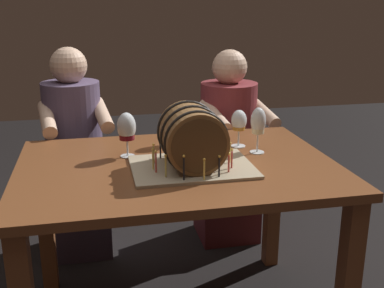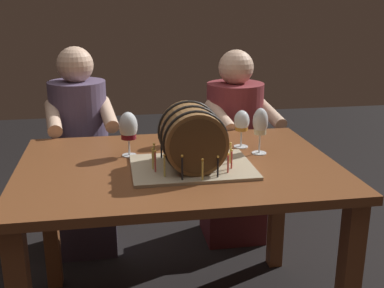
{
  "view_description": "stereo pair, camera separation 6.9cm",
  "coord_description": "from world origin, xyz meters",
  "px_view_note": "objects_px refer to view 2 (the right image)",
  "views": [
    {
      "loc": [
        -0.32,
        -1.79,
        1.4
      ],
      "look_at": [
        0.05,
        -0.07,
        0.85
      ],
      "focal_mm": 44.62,
      "sensor_mm": 36.0,
      "label": 1
    },
    {
      "loc": [
        -0.25,
        -1.81,
        1.4
      ],
      "look_at": [
        0.05,
        -0.07,
        0.85
      ],
      "focal_mm": 44.62,
      "sensor_mm": 36.0,
      "label": 2
    }
  ],
  "objects_px": {
    "barrel_cake": "(192,140)",
    "person_seated_left": "(82,164)",
    "person_seated_right": "(234,156)",
    "wine_glass_rose": "(183,116)",
    "wine_glass_white": "(260,124)",
    "wine_glass_red": "(128,128)",
    "dining_table": "(178,190)",
    "wine_glass_amber": "(242,123)"
  },
  "relations": [
    {
      "from": "wine_glass_white",
      "to": "barrel_cake",
      "type": "bearing_deg",
      "value": -156.76
    },
    {
      "from": "person_seated_left",
      "to": "person_seated_right",
      "type": "bearing_deg",
      "value": 0.01
    },
    {
      "from": "wine_glass_red",
      "to": "wine_glass_amber",
      "type": "distance_m",
      "value": 0.5
    },
    {
      "from": "barrel_cake",
      "to": "person_seated_left",
      "type": "xyz_separation_m",
      "value": [
        -0.48,
        0.82,
        -0.36
      ]
    },
    {
      "from": "wine_glass_red",
      "to": "person_seated_right",
      "type": "xyz_separation_m",
      "value": [
        0.62,
        0.62,
        -0.37
      ]
    },
    {
      "from": "wine_glass_red",
      "to": "barrel_cake",
      "type": "bearing_deg",
      "value": -40.14
    },
    {
      "from": "wine_glass_rose",
      "to": "person_seated_left",
      "type": "relative_size",
      "value": 0.16
    },
    {
      "from": "dining_table",
      "to": "person_seated_right",
      "type": "relative_size",
      "value": 1.14
    },
    {
      "from": "barrel_cake",
      "to": "wine_glass_amber",
      "type": "relative_size",
      "value": 2.81
    },
    {
      "from": "wine_glass_rose",
      "to": "wine_glass_amber",
      "type": "bearing_deg",
      "value": -22.55
    },
    {
      "from": "wine_glass_white",
      "to": "person_seated_right",
      "type": "relative_size",
      "value": 0.18
    },
    {
      "from": "barrel_cake",
      "to": "person_seated_right",
      "type": "xyz_separation_m",
      "value": [
        0.39,
        0.82,
        -0.36
      ]
    },
    {
      "from": "barrel_cake",
      "to": "person_seated_right",
      "type": "relative_size",
      "value": 0.42
    },
    {
      "from": "dining_table",
      "to": "wine_glass_rose",
      "type": "bearing_deg",
      "value": 77.35
    },
    {
      "from": "barrel_cake",
      "to": "person_seated_left",
      "type": "distance_m",
      "value": 1.01
    },
    {
      "from": "wine_glass_red",
      "to": "wine_glass_rose",
      "type": "distance_m",
      "value": 0.29
    },
    {
      "from": "person_seated_left",
      "to": "wine_glass_red",
      "type": "bearing_deg",
      "value": -68.6
    },
    {
      "from": "wine_glass_white",
      "to": "wine_glass_amber",
      "type": "height_order",
      "value": "wine_glass_white"
    },
    {
      "from": "dining_table",
      "to": "person_seated_left",
      "type": "xyz_separation_m",
      "value": [
        -0.43,
        0.75,
        -0.12
      ]
    },
    {
      "from": "wine_glass_red",
      "to": "wine_glass_rose",
      "type": "bearing_deg",
      "value": 29.63
    },
    {
      "from": "person_seated_right",
      "to": "wine_glass_amber",
      "type": "bearing_deg",
      "value": -102.03
    },
    {
      "from": "wine_glass_rose",
      "to": "person_seated_left",
      "type": "bearing_deg",
      "value": 136.01
    },
    {
      "from": "wine_glass_red",
      "to": "wine_glass_white",
      "type": "distance_m",
      "value": 0.56
    },
    {
      "from": "wine_glass_white",
      "to": "person_seated_left",
      "type": "height_order",
      "value": "person_seated_left"
    },
    {
      "from": "barrel_cake",
      "to": "wine_glass_rose",
      "type": "height_order",
      "value": "barrel_cake"
    },
    {
      "from": "person_seated_right",
      "to": "wine_glass_rose",
      "type": "bearing_deg",
      "value": -127.98
    },
    {
      "from": "person_seated_left",
      "to": "person_seated_right",
      "type": "height_order",
      "value": "person_seated_left"
    },
    {
      "from": "wine_glass_amber",
      "to": "person_seated_right",
      "type": "bearing_deg",
      "value": 77.97
    },
    {
      "from": "dining_table",
      "to": "wine_glass_rose",
      "type": "relative_size",
      "value": 6.87
    },
    {
      "from": "barrel_cake",
      "to": "wine_glass_white",
      "type": "relative_size",
      "value": 2.37
    },
    {
      "from": "dining_table",
      "to": "wine_glass_rose",
      "type": "distance_m",
      "value": 0.37
    },
    {
      "from": "dining_table",
      "to": "wine_glass_white",
      "type": "relative_size",
      "value": 6.39
    },
    {
      "from": "person_seated_left",
      "to": "wine_glass_rose",
      "type": "bearing_deg",
      "value": -43.99
    },
    {
      "from": "dining_table",
      "to": "wine_glass_amber",
      "type": "distance_m",
      "value": 0.42
    },
    {
      "from": "dining_table",
      "to": "barrel_cake",
      "type": "bearing_deg",
      "value": -56.02
    },
    {
      "from": "wine_glass_amber",
      "to": "wine_glass_rose",
      "type": "bearing_deg",
      "value": 157.45
    },
    {
      "from": "wine_glass_red",
      "to": "person_seated_left",
      "type": "bearing_deg",
      "value": 111.4
    },
    {
      "from": "barrel_cake",
      "to": "wine_glass_white",
      "type": "height_order",
      "value": "barrel_cake"
    },
    {
      "from": "wine_glass_red",
      "to": "dining_table",
      "type": "bearing_deg",
      "value": -34.49
    },
    {
      "from": "dining_table",
      "to": "wine_glass_amber",
      "type": "height_order",
      "value": "wine_glass_amber"
    },
    {
      "from": "wine_glass_red",
      "to": "wine_glass_amber",
      "type": "bearing_deg",
      "value": 4.52
    },
    {
      "from": "dining_table",
      "to": "wine_glass_white",
      "type": "height_order",
      "value": "wine_glass_white"
    }
  ]
}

